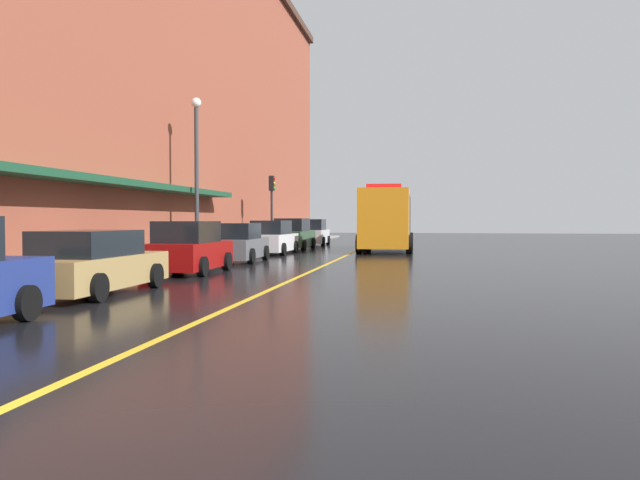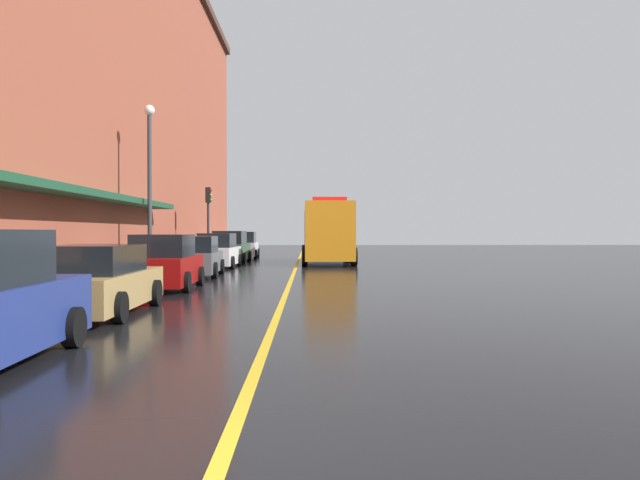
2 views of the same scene
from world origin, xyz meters
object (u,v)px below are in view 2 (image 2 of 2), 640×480
object	(u,v)px
parked_car_2	(164,264)
parking_meter_0	(87,260)
parked_car_3	(195,257)
parked_car_4	(218,252)
parking_meter_1	(219,243)
street_lamp_left	(150,170)
parked_car_5	(230,248)
parking_meter_2	(197,246)
traffic_light_near	(208,209)
parked_car_6	(244,246)
parking_meter_3	(225,243)
parked_car_1	(97,281)
utility_truck	(327,233)

from	to	relation	value
parked_car_2	parking_meter_0	size ratio (longest dim) A/B	3.12
parked_car_3	parked_car_4	world-z (taller)	parked_car_4
parking_meter_1	street_lamp_left	bearing A→B (deg)	-92.22
parked_car_5	parking_meter_0	bearing A→B (deg)	177.98
parking_meter_1	parking_meter_2	distance (m)	7.92
parked_car_4	traffic_light_near	xyz separation A→B (m)	(-1.32, 5.24, 2.34)
parked_car_2	parked_car_6	size ratio (longest dim) A/B	0.99
parked_car_3	parked_car_6	size ratio (longest dim) A/B	1.03
parked_car_2	parking_meter_2	distance (m)	13.76
street_lamp_left	traffic_light_near	world-z (taller)	street_lamp_left
parked_car_5	parking_meter_2	world-z (taller)	parked_car_5
parked_car_6	parking_meter_3	distance (m)	2.15
parking_meter_1	parking_meter_3	bearing A→B (deg)	90.00
parked_car_2	parking_meter_1	xyz separation A→B (m)	(-1.44, 21.60, 0.25)
parked_car_4	parked_car_6	distance (m)	11.31
parked_car_1	parking_meter_0	bearing A→B (deg)	22.34
utility_truck	parking_meter_1	world-z (taller)	utility_truck
parked_car_5	parked_car_2	bearing A→B (deg)	-177.83
parking_meter_0	parking_meter_1	size ratio (longest dim) A/B	1.00
parked_car_5	parking_meter_1	xyz separation A→B (m)	(-1.32, 4.38, 0.19)
parked_car_5	traffic_light_near	size ratio (longest dim) A/B	1.00
parked_car_1	parked_car_6	size ratio (longest dim) A/B	1.15
parked_car_2	street_lamp_left	world-z (taller)	street_lamp_left
parked_car_6	parking_meter_2	xyz separation A→B (m)	(-1.48, -9.39, 0.21)
parking_meter_0	parking_meter_2	xyz separation A→B (m)	(0.00, 16.46, 0.00)
parked_car_2	parking_meter_3	bearing A→B (deg)	2.44
parked_car_2	parked_car_4	size ratio (longest dim) A/B	0.94
parked_car_5	parked_car_1	bearing A→B (deg)	-178.16
parked_car_1	parked_car_4	size ratio (longest dim) A/B	1.09
parking_meter_2	street_lamp_left	xyz separation A→B (m)	(-0.60, -7.53, 3.34)
parking_meter_0	traffic_light_near	bearing A→B (deg)	89.82
parked_car_1	traffic_light_near	bearing A→B (deg)	2.61
parked_car_2	street_lamp_left	xyz separation A→B (m)	(-2.04, 6.15, 3.59)
parked_car_1	parking_meter_2	bearing A→B (deg)	3.33
parked_car_4	utility_truck	size ratio (longest dim) A/B	0.49
parked_car_3	parked_car_4	size ratio (longest dim) A/B	0.98
parked_car_4	parking_meter_2	distance (m)	2.39
parked_car_4	parking_meter_0	size ratio (longest dim) A/B	3.31
utility_truck	parking_meter_3	bearing A→B (deg)	-140.63
parking_meter_3	traffic_light_near	xyz separation A→B (m)	(0.06, -7.62, 2.10)
utility_truck	street_lamp_left	world-z (taller)	street_lamp_left
traffic_light_near	parking_meter_0	bearing A→B (deg)	-90.18
parked_car_1	parked_car_3	world-z (taller)	parked_car_3
parking_meter_3	parked_car_1	bearing A→B (deg)	-87.46
parked_car_4	utility_truck	xyz separation A→B (m)	(5.68, 4.44, 0.93)
parked_car_5	traffic_light_near	bearing A→B (deg)	102.24
parked_car_3	street_lamp_left	distance (m)	4.15
parked_car_1	parked_car_4	xyz separation A→B (m)	(0.03, 17.73, 0.09)
traffic_light_near	utility_truck	bearing A→B (deg)	-6.45
parked_car_4	utility_truck	world-z (taller)	utility_truck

